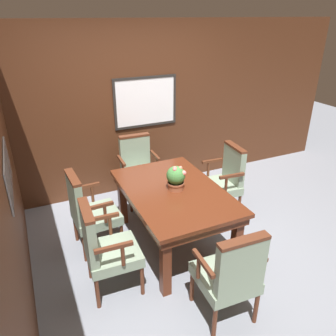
{
  "coord_description": "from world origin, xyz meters",
  "views": [
    {
      "loc": [
        -1.46,
        -2.6,
        2.5
      ],
      "look_at": [
        -0.07,
        0.41,
        0.93
      ],
      "focal_mm": 35.0,
      "sensor_mm": 36.0,
      "label": 1
    }
  ],
  "objects_px": {
    "dining_table": "(174,197)",
    "chair_left_near": "(105,246)",
    "chair_left_far": "(89,209)",
    "potted_plant": "(176,178)",
    "chair_right_far": "(224,178)",
    "chair_head_far": "(138,167)",
    "chair_head_near": "(230,273)"
  },
  "relations": [
    {
      "from": "chair_left_near",
      "to": "chair_right_far",
      "type": "distance_m",
      "value": 1.95
    },
    {
      "from": "chair_left_far",
      "to": "chair_head_far",
      "type": "bearing_deg",
      "value": -50.14
    },
    {
      "from": "chair_head_near",
      "to": "potted_plant",
      "type": "height_order",
      "value": "potted_plant"
    },
    {
      "from": "chair_head_far",
      "to": "chair_right_far",
      "type": "height_order",
      "value": "same"
    },
    {
      "from": "chair_left_near",
      "to": "chair_right_far",
      "type": "xyz_separation_m",
      "value": [
        1.81,
        0.71,
        0.0
      ]
    },
    {
      "from": "dining_table",
      "to": "potted_plant",
      "type": "height_order",
      "value": "potted_plant"
    },
    {
      "from": "chair_head_far",
      "to": "chair_right_far",
      "type": "xyz_separation_m",
      "value": [
        0.92,
        -0.81,
        0.0
      ]
    },
    {
      "from": "dining_table",
      "to": "chair_right_far",
      "type": "xyz_separation_m",
      "value": [
        0.92,
        0.35,
        -0.12
      ]
    },
    {
      "from": "chair_left_far",
      "to": "chair_right_far",
      "type": "height_order",
      "value": "same"
    },
    {
      "from": "chair_left_far",
      "to": "chair_left_near",
      "type": "bearing_deg",
      "value": 176.45
    },
    {
      "from": "chair_head_near",
      "to": "potted_plant",
      "type": "relative_size",
      "value": 3.34
    },
    {
      "from": "chair_head_near",
      "to": "dining_table",
      "type": "bearing_deg",
      "value": -88.25
    },
    {
      "from": "dining_table",
      "to": "chair_left_near",
      "type": "distance_m",
      "value": 0.98
    },
    {
      "from": "dining_table",
      "to": "chair_left_near",
      "type": "height_order",
      "value": "chair_left_near"
    },
    {
      "from": "chair_left_far",
      "to": "chair_head_far",
      "type": "distance_m",
      "value": 1.2
    },
    {
      "from": "chair_head_far",
      "to": "chair_head_near",
      "type": "bearing_deg",
      "value": -88.12
    },
    {
      "from": "dining_table",
      "to": "chair_left_far",
      "type": "xyz_separation_m",
      "value": [
        -0.89,
        0.34,
        -0.12
      ]
    },
    {
      "from": "chair_head_far",
      "to": "chair_head_near",
      "type": "distance_m",
      "value": 2.32
    },
    {
      "from": "chair_right_far",
      "to": "potted_plant",
      "type": "xyz_separation_m",
      "value": [
        -0.89,
        -0.34,
        0.36
      ]
    },
    {
      "from": "chair_left_far",
      "to": "chair_head_near",
      "type": "distance_m",
      "value": 1.73
    },
    {
      "from": "chair_left_far",
      "to": "chair_head_far",
      "type": "relative_size",
      "value": 1.0
    },
    {
      "from": "chair_head_near",
      "to": "potted_plant",
      "type": "xyz_separation_m",
      "value": [
        0.05,
        1.16,
        0.36
      ]
    },
    {
      "from": "chair_left_far",
      "to": "potted_plant",
      "type": "height_order",
      "value": "potted_plant"
    },
    {
      "from": "chair_left_far",
      "to": "chair_left_near",
      "type": "height_order",
      "value": "same"
    },
    {
      "from": "chair_left_far",
      "to": "chair_right_far",
      "type": "xyz_separation_m",
      "value": [
        1.81,
        0.01,
        0.0
      ]
    },
    {
      "from": "chair_head_near",
      "to": "chair_right_far",
      "type": "distance_m",
      "value": 1.77
    },
    {
      "from": "chair_left_far",
      "to": "chair_left_near",
      "type": "xyz_separation_m",
      "value": [
        -0.01,
        -0.71,
        0.0
      ]
    },
    {
      "from": "dining_table",
      "to": "potted_plant",
      "type": "bearing_deg",
      "value": 7.06
    },
    {
      "from": "dining_table",
      "to": "chair_head_near",
      "type": "bearing_deg",
      "value": -91.08
    },
    {
      "from": "chair_left_far",
      "to": "chair_head_far",
      "type": "height_order",
      "value": "same"
    },
    {
      "from": "chair_head_near",
      "to": "chair_right_far",
      "type": "bearing_deg",
      "value": -119.05
    },
    {
      "from": "dining_table",
      "to": "chair_head_far",
      "type": "xyz_separation_m",
      "value": [
        -0.01,
        1.16,
        -0.12
      ]
    }
  ]
}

